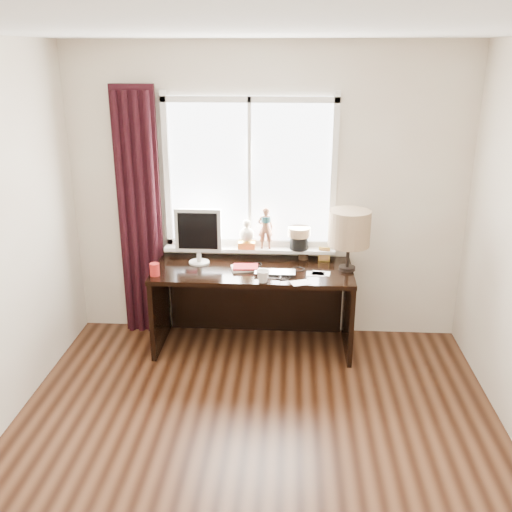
# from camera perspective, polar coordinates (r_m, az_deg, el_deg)

# --- Properties ---
(floor) EXTENTS (3.50, 4.00, 0.00)m
(floor) POSITION_cam_1_polar(r_m,az_deg,el_deg) (3.84, -0.47, -20.80)
(floor) COLOR #522F1C
(floor) RESTS_ON ground
(ceiling) EXTENTS (3.50, 4.00, 0.00)m
(ceiling) POSITION_cam_1_polar(r_m,az_deg,el_deg) (2.92, -0.62, 21.82)
(ceiling) COLOR white
(ceiling) RESTS_ON wall_back
(wall_back) EXTENTS (3.50, 0.00, 2.60)m
(wall_back) POSITION_cam_1_polar(r_m,az_deg,el_deg) (5.06, 1.11, 6.05)
(wall_back) COLOR #C9B199
(wall_back) RESTS_ON ground
(laptop) EXTENTS (0.34, 0.22, 0.03)m
(laptop) POSITION_cam_1_polar(r_m,az_deg,el_deg) (4.75, 1.95, -1.67)
(laptop) COLOR silver
(laptop) RESTS_ON desk
(mug) EXTENTS (0.15, 0.15, 0.11)m
(mug) POSITION_cam_1_polar(r_m,az_deg,el_deg) (4.57, 0.69, -2.00)
(mug) COLOR white
(mug) RESTS_ON desk
(red_cup) EXTENTS (0.08, 0.08, 0.10)m
(red_cup) POSITION_cam_1_polar(r_m,az_deg,el_deg) (4.78, -10.10, -1.34)
(red_cup) COLOR #A31B18
(red_cup) RESTS_ON desk
(window) EXTENTS (1.52, 0.22, 1.40)m
(window) POSITION_cam_1_polar(r_m,az_deg,el_deg) (5.01, -0.49, 6.02)
(window) COLOR white
(window) RESTS_ON ground
(curtain) EXTENTS (0.38, 0.09, 2.25)m
(curtain) POSITION_cam_1_polar(r_m,az_deg,el_deg) (5.19, -11.57, 3.89)
(curtain) COLOR black
(curtain) RESTS_ON floor
(desk) EXTENTS (1.70, 0.70, 0.75)m
(desk) POSITION_cam_1_polar(r_m,az_deg,el_deg) (5.05, -0.22, -3.44)
(desk) COLOR black
(desk) RESTS_ON floor
(monitor) EXTENTS (0.40, 0.18, 0.49)m
(monitor) POSITION_cam_1_polar(r_m,az_deg,el_deg) (4.93, -5.81, 2.31)
(monitor) COLOR beige
(monitor) RESTS_ON desk
(notebook_stack) EXTENTS (0.25, 0.21, 0.03)m
(notebook_stack) POSITION_cam_1_polar(r_m,az_deg,el_deg) (4.85, -1.11, -1.17)
(notebook_stack) COLOR beige
(notebook_stack) RESTS_ON desk
(brush_holder) EXTENTS (0.09, 0.09, 0.25)m
(brush_holder) POSITION_cam_1_polar(r_m,az_deg,el_deg) (5.10, 4.76, 0.37)
(brush_holder) COLOR black
(brush_holder) RESTS_ON desk
(icon_frame) EXTENTS (0.10, 0.04, 0.13)m
(icon_frame) POSITION_cam_1_polar(r_m,az_deg,el_deg) (5.06, 6.84, 0.17)
(icon_frame) COLOR gold
(icon_frame) RESTS_ON desk
(table_lamp) EXTENTS (0.35, 0.35, 0.52)m
(table_lamp) POSITION_cam_1_polar(r_m,az_deg,el_deg) (4.79, 9.31, 2.69)
(table_lamp) COLOR black
(table_lamp) RESTS_ON desk
(loose_papers) EXTENTS (0.34, 0.36, 0.00)m
(loose_papers) POSITION_cam_1_polar(r_m,az_deg,el_deg) (4.72, 5.66, -2.06)
(loose_papers) COLOR white
(loose_papers) RESTS_ON desk
(desk_cables) EXTENTS (0.50, 0.43, 0.01)m
(desk_cables) POSITION_cam_1_polar(r_m,az_deg,el_deg) (4.80, 2.49, -1.55)
(desk_cables) COLOR black
(desk_cables) RESTS_ON desk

